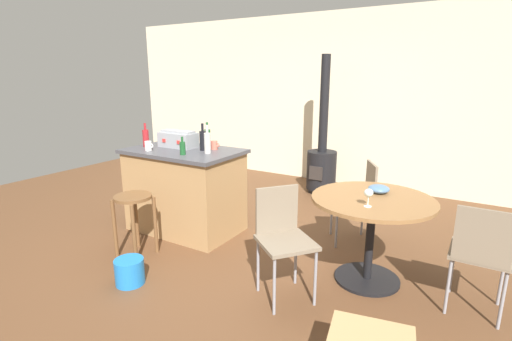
% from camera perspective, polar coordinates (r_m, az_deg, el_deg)
% --- Properties ---
extents(ground_plane, '(8.80, 8.80, 0.00)m').
position_cam_1_polar(ground_plane, '(4.08, -4.85, -10.99)').
color(ground_plane, brown).
extents(back_wall, '(8.00, 0.10, 2.70)m').
position_cam_1_polar(back_wall, '(6.33, 10.95, 10.49)').
color(back_wall, beige).
rests_on(back_wall, ground_plane).
extents(kitchen_island, '(1.26, 0.80, 0.94)m').
position_cam_1_polar(kitchen_island, '(4.35, -10.68, -2.92)').
color(kitchen_island, '#A37A4C').
rests_on(kitchen_island, ground_plane).
extents(wooden_stool, '(0.36, 0.36, 0.62)m').
position_cam_1_polar(wooden_stool, '(3.85, -18.01, -5.75)').
color(wooden_stool, brown).
rests_on(wooden_stool, ground_plane).
extents(dining_table, '(1.01, 1.01, 0.75)m').
position_cam_1_polar(dining_table, '(3.32, 17.10, -6.89)').
color(dining_table, black).
rests_on(dining_table, ground_plane).
extents(folding_chair_near, '(0.56, 0.56, 0.88)m').
position_cam_1_polar(folding_chair_near, '(3.01, 4.07, -9.52)').
color(folding_chair_near, '#7F705B').
rests_on(folding_chair_near, ground_plane).
extents(folding_chair_far, '(0.40, 0.41, 0.86)m').
position_cam_1_polar(folding_chair_far, '(3.20, 30.89, -10.43)').
color(folding_chair_far, '#7F705B').
rests_on(folding_chair_far, ground_plane).
extents(folding_chair_left, '(0.54, 0.54, 0.86)m').
position_cam_1_polar(folding_chair_left, '(4.09, 15.26, -3.73)').
color(folding_chair_left, '#7F705B').
rests_on(folding_chair_left, ground_plane).
extents(wood_stove, '(0.44, 0.45, 2.03)m').
position_cam_1_polar(wood_stove, '(5.72, 9.92, 1.44)').
color(wood_stove, black).
rests_on(wood_stove, ground_plane).
extents(toolbox, '(0.43, 0.23, 0.19)m').
position_cam_1_polar(toolbox, '(4.37, -11.72, 4.65)').
color(toolbox, gray).
rests_on(toolbox, kitchen_island).
extents(bottle_0, '(0.07, 0.07, 0.29)m').
position_cam_1_polar(bottle_0, '(4.13, -8.06, 4.60)').
color(bottle_0, black).
rests_on(bottle_0, kitchen_island).
extents(bottle_1, '(0.07, 0.07, 0.30)m').
position_cam_1_polar(bottle_1, '(3.97, -7.37, 4.24)').
color(bottle_1, '#B7B2AD').
rests_on(bottle_1, kitchen_island).
extents(bottle_2, '(0.07, 0.07, 0.27)m').
position_cam_1_polar(bottle_2, '(4.48, -16.35, 4.80)').
color(bottle_2, maroon).
rests_on(bottle_2, kitchen_island).
extents(bottle_3, '(0.07, 0.07, 0.29)m').
position_cam_1_polar(bottle_3, '(4.28, -7.37, 4.92)').
color(bottle_3, '#194C23').
rests_on(bottle_3, kitchen_island).
extents(bottle_4, '(0.06, 0.06, 0.19)m').
position_cam_1_polar(bottle_4, '(3.94, -11.07, 3.40)').
color(bottle_4, '#194C23').
rests_on(bottle_4, kitchen_island).
extents(cup_0, '(0.11, 0.07, 0.10)m').
position_cam_1_polar(cup_0, '(4.18, -6.32, 3.85)').
color(cup_0, '#DB6651').
rests_on(cup_0, kitchen_island).
extents(cup_1, '(0.11, 0.07, 0.10)m').
position_cam_1_polar(cup_1, '(4.26, -15.99, 3.61)').
color(cup_1, white).
rests_on(cup_1, kitchen_island).
extents(wine_glass, '(0.07, 0.07, 0.14)m').
position_cam_1_polar(wine_glass, '(3.01, 16.70, -3.35)').
color(wine_glass, silver).
rests_on(wine_glass, dining_table).
extents(serving_bowl, '(0.18, 0.18, 0.07)m').
position_cam_1_polar(serving_bowl, '(3.41, 18.11, -2.66)').
color(serving_bowl, '#4C7099').
rests_on(serving_bowl, dining_table).
extents(plastic_bucket, '(0.25, 0.25, 0.22)m').
position_cam_1_polar(plastic_bucket, '(3.49, -18.61, -14.29)').
color(plastic_bucket, blue).
rests_on(plastic_bucket, ground_plane).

